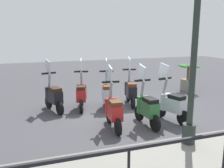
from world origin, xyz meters
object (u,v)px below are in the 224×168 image
scooter_far_2 (81,94)px  scooter_far_3 (54,96)px  scooter_near_0 (172,104)px  scooter_far_1 (107,93)px  scooter_near_2 (113,110)px  lamp_post_near (195,37)px  scooter_far_0 (130,90)px  potted_palm (188,80)px  scooter_near_1 (147,107)px

scooter_far_2 → scooter_far_3: size_ratio=1.00×
scooter_near_0 → scooter_far_1: 2.11m
scooter_near_0 → scooter_near_2: same height
scooter_near_2 → scooter_far_1: 1.72m
scooter_near_2 → scooter_far_1: same height
scooter_far_1 → lamp_post_near: bearing=-153.0°
scooter_far_0 → lamp_post_near: bearing=-170.2°
scooter_near_0 → scooter_far_3: 3.43m
scooter_far_0 → scooter_far_3: same height
scooter_far_0 → potted_palm: bearing=-56.7°
lamp_post_near → scooter_far_3: (3.43, 2.29, -1.77)m
lamp_post_near → scooter_far_0: lamp_post_near is taller
potted_palm → scooter_far_2: (-1.05, 4.63, 0.04)m
potted_palm → scooter_near_2: size_ratio=0.69×
scooter_near_0 → potted_palm: bearing=-58.3°
scooter_near_1 → scooter_far_3: same height
scooter_near_1 → scooter_far_3: size_ratio=1.00×
scooter_far_2 → scooter_far_3: bearing=103.9°
potted_palm → scooter_far_3: size_ratio=0.69×
lamp_post_near → scooter_far_2: (3.42, 1.45, -1.77)m
lamp_post_near → scooter_near_1: lamp_post_near is taller
lamp_post_near → scooter_far_2: lamp_post_near is taller
scooter_near_1 → scooter_far_0: (1.85, -0.34, 0.00)m
scooter_near_0 → scooter_far_2: (1.90, 2.02, 0.00)m
potted_palm → scooter_near_1: scooter_near_1 is taller
scooter_near_2 → scooter_far_0: size_ratio=1.00×
scooter_near_0 → scooter_near_2: (0.03, 1.63, 0.00)m
scooter_near_0 → scooter_far_1: size_ratio=1.00×
scooter_near_2 → scooter_near_0: bearing=-86.6°
scooter_near_1 → scooter_near_0: bearing=-89.0°
scooter_far_2 → scooter_far_1: bearing=-90.1°
scooter_near_2 → scooter_far_2: (1.87, 0.39, 0.00)m
potted_palm → scooter_far_1: 4.06m
scooter_near_2 → scooter_near_1: bearing=-90.4°
scooter_near_2 → scooter_far_2: 1.91m
potted_palm → scooter_far_2: bearing=102.8°
scooter_far_3 → potted_palm: bearing=-96.2°
scooter_near_2 → scooter_far_0: (1.78, -1.22, 0.00)m
potted_palm → scooter_near_0: bearing=138.5°
scooter_near_0 → scooter_far_3: same height
lamp_post_near → potted_palm: (4.47, -3.18, -1.80)m
scooter_near_2 → scooter_far_3: same height
lamp_post_near → scooter_near_1: 2.31m
scooter_near_1 → scooter_far_2: same height
scooter_near_2 → scooter_far_3: 2.25m
scooter_near_1 → lamp_post_near: bearing=-175.4°
scooter_near_1 → scooter_far_3: bearing=44.7°
scooter_far_0 → scooter_far_2: size_ratio=1.00×
scooter_far_1 → scooter_far_3: size_ratio=1.00×
potted_palm → scooter_far_1: size_ratio=0.69×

